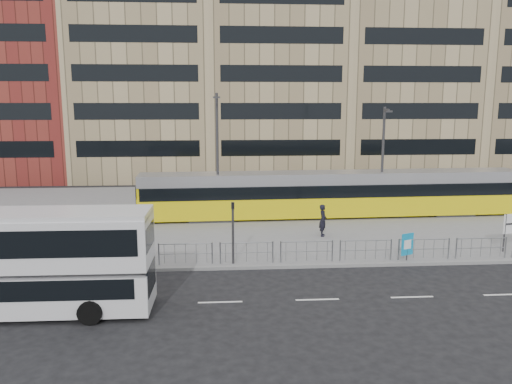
{
  "coord_description": "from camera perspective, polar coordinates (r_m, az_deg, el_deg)",
  "views": [
    {
      "loc": [
        -1.84,
        -23.23,
        7.99
      ],
      "look_at": [
        0.14,
        6.0,
        2.75
      ],
      "focal_mm": 35.0,
      "sensor_mm": 36.0,
      "label": 1
    }
  ],
  "objects": [
    {
      "name": "tram",
      "position": [
        35.21,
        8.74,
        -0.24
      ],
      "size": [
        26.67,
        3.45,
        3.13
      ],
      "rotation": [
        0.0,
        0.0,
        0.03
      ],
      "color": "yellow",
      "rests_on": "plaza"
    },
    {
      "name": "double_decker_bus",
      "position": [
        21.05,
        -25.64,
        -6.95
      ],
      "size": [
        10.04,
        2.65,
        4.01
      ],
      "rotation": [
        0.0,
        0.0,
        -0.01
      ],
      "color": "silver",
      "rests_on": "ground"
    },
    {
      "name": "building_row",
      "position": [
        57.81,
        -0.52,
        15.02
      ],
      "size": [
        70.4,
        18.4,
        31.2
      ],
      "color": "maroon",
      "rests_on": "ground"
    },
    {
      "name": "ground",
      "position": [
        24.63,
        0.63,
        -8.79
      ],
      "size": [
        120.0,
        120.0,
        0.0
      ],
      "primitive_type": "plane",
      "color": "black",
      "rests_on": "ground"
    },
    {
      "name": "kerb",
      "position": [
        24.66,
        0.62,
        -8.59
      ],
      "size": [
        64.0,
        0.25,
        0.17
      ],
      "primitive_type": "cube",
      "color": "gray",
      "rests_on": "ground"
    },
    {
      "name": "plaza",
      "position": [
        36.15,
        -0.87,
        -2.51
      ],
      "size": [
        64.0,
        24.0,
        0.15
      ],
      "primitive_type": "cube",
      "color": "slate",
      "rests_on": "ground"
    },
    {
      "name": "pedestrian_barrier",
      "position": [
        25.04,
        5.13,
        -6.16
      ],
      "size": [
        32.07,
        0.07,
        1.1
      ],
      "color": "gray",
      "rests_on": "plaza"
    },
    {
      "name": "road_markings",
      "position": [
        21.01,
        4.28,
        -12.23
      ],
      "size": [
        62.0,
        0.12,
        0.01
      ],
      "primitive_type": "cube",
      "color": "white",
      "rests_on": "ground"
    },
    {
      "name": "ad_panel",
      "position": [
        26.32,
        16.91,
        -5.79
      ],
      "size": [
        0.71,
        0.36,
        1.4
      ],
      "rotation": [
        0.0,
        0.0,
        0.42
      ],
      "color": "#2D2D30",
      "rests_on": "plaza"
    },
    {
      "name": "lamp_post_west",
      "position": [
        33.2,
        -4.43,
        4.54
      ],
      "size": [
        0.45,
        1.04,
        8.49
      ],
      "color": "#2D2D30",
      "rests_on": "plaza"
    },
    {
      "name": "pedestrian",
      "position": [
        29.99,
        7.66,
        -3.22
      ],
      "size": [
        0.6,
        0.78,
        1.91
      ],
      "primitive_type": "imported",
      "rotation": [
        0.0,
        0.0,
        1.35
      ],
      "color": "black",
      "rests_on": "plaza"
    },
    {
      "name": "lamp_post_east",
      "position": [
        35.43,
        14.3,
        3.87
      ],
      "size": [
        0.45,
        1.04,
        7.59
      ],
      "color": "#2D2D30",
      "rests_on": "plaza"
    },
    {
      "name": "traffic_light_west",
      "position": [
        24.45,
        -2.66,
        -3.76
      ],
      "size": [
        0.17,
        0.2,
        3.1
      ],
      "rotation": [
        0.0,
        0.0,
        0.02
      ],
      "color": "#2D2D30",
      "rests_on": "plaza"
    }
  ]
}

